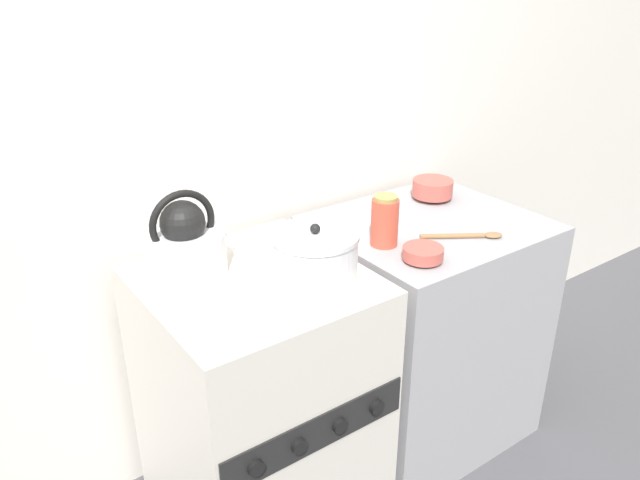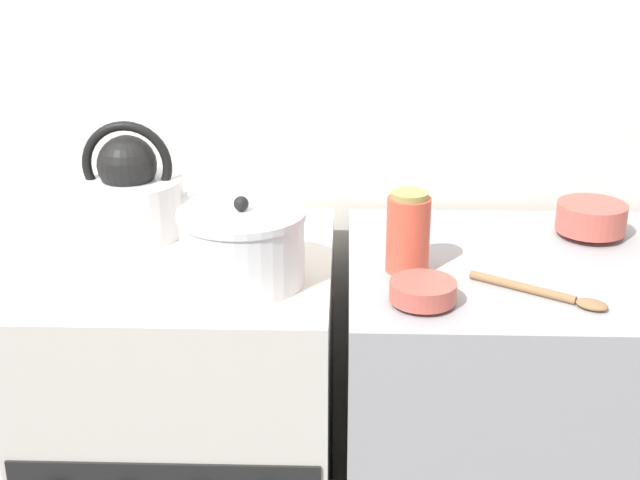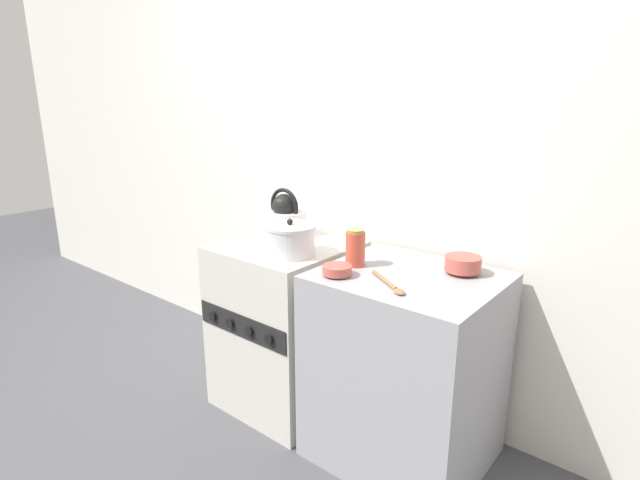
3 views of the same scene
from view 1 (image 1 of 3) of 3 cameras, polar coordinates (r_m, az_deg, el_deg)
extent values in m
cube|color=silver|center=(1.93, -12.55, 11.42)|extent=(7.00, 0.06, 2.50)
cube|color=beige|center=(1.98, -5.57, -14.49)|extent=(0.59, 0.62, 0.86)
cube|color=black|center=(1.71, -0.21, -17.25)|extent=(0.57, 0.01, 0.11)
cylinder|color=black|center=(1.63, -5.87, -20.02)|extent=(0.04, 0.02, 0.04)
cylinder|color=black|center=(1.68, -1.90, -18.31)|extent=(0.04, 0.02, 0.04)
cylinder|color=black|center=(1.73, 1.85, -16.60)|extent=(0.04, 0.02, 0.04)
cylinder|color=black|center=(1.80, 5.21, -14.97)|extent=(0.04, 0.02, 0.04)
cube|color=#99999E|center=(2.33, 9.28, -8.08)|extent=(0.71, 0.62, 0.85)
cylinder|color=silver|center=(1.77, -12.19, -1.20)|extent=(0.23, 0.23, 0.12)
sphere|color=black|center=(1.73, -12.46, 1.54)|extent=(0.12, 0.12, 0.12)
torus|color=black|center=(1.73, -12.45, 1.50)|extent=(0.19, 0.02, 0.19)
cone|color=silver|center=(1.80, -9.13, 0.19)|extent=(0.11, 0.05, 0.09)
cylinder|color=silver|center=(1.69, -0.44, -1.80)|extent=(0.23, 0.23, 0.13)
cylinder|color=silver|center=(1.66, -0.44, 0.38)|extent=(0.24, 0.24, 0.01)
sphere|color=black|center=(1.65, -0.45, 1.05)|extent=(0.03, 0.03, 0.03)
cylinder|color=#B75147|center=(2.33, 10.19, 3.88)|extent=(0.07, 0.07, 0.01)
cylinder|color=#B75147|center=(2.32, 10.26, 4.73)|extent=(0.15, 0.15, 0.06)
cylinder|color=#B75147|center=(1.86, 9.35, -1.77)|extent=(0.05, 0.05, 0.01)
cylinder|color=#B75147|center=(1.85, 9.40, -1.17)|extent=(0.12, 0.12, 0.04)
cylinder|color=#CC4C38|center=(1.92, 5.93, 1.61)|extent=(0.08, 0.08, 0.15)
cylinder|color=#998C4C|center=(1.89, 6.03, 3.85)|extent=(0.07, 0.07, 0.01)
cylinder|color=olive|center=(2.02, 11.99, 0.37)|extent=(0.18, 0.13, 0.02)
ellipsoid|color=olive|center=(2.05, 15.55, 0.43)|extent=(0.07, 0.06, 0.02)
camera|label=2|loc=(1.11, 68.88, 1.94)|focal=50.00mm
camera|label=3|loc=(2.39, 64.25, 7.99)|focal=28.00mm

